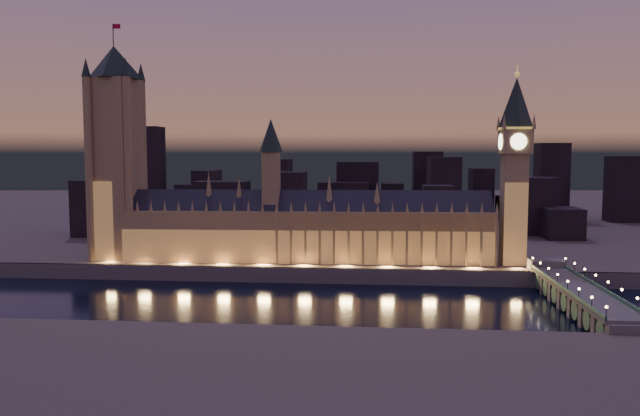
# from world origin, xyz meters

# --- Properties ---
(ground_plane) EXTENTS (2000.00, 2000.00, 0.00)m
(ground_plane) POSITION_xyz_m (0.00, 0.00, 0.00)
(ground_plane) COLOR black
(ground_plane) RESTS_ON ground
(north_bank) EXTENTS (2000.00, 960.00, 8.00)m
(north_bank) POSITION_xyz_m (0.00, 520.00, 4.00)
(north_bank) COLOR #523E3E
(north_bank) RESTS_ON ground
(embankment_wall) EXTENTS (2000.00, 2.50, 8.00)m
(embankment_wall) POSITION_xyz_m (0.00, 41.00, 4.00)
(embankment_wall) COLOR #504E55
(embankment_wall) RESTS_ON ground
(palace_of_westminster) EXTENTS (202.00, 26.37, 78.00)m
(palace_of_westminster) POSITION_xyz_m (-3.47, 61.74, 26.37)
(palace_of_westminster) COLOR #907758
(palace_of_westminster) RESTS_ON north_bank
(victoria_tower) EXTENTS (31.68, 31.68, 130.32)m
(victoria_tower) POSITION_xyz_m (-110.00, 61.93, 72.84)
(victoria_tower) COLOR #907758
(victoria_tower) RESTS_ON north_bank
(elizabeth_tower) EXTENTS (18.00, 18.00, 105.40)m
(elizabeth_tower) POSITION_xyz_m (108.00, 61.92, 66.70)
(elizabeth_tower) COLOR #907758
(elizabeth_tower) RESTS_ON north_bank
(westminster_bridge) EXTENTS (16.90, 113.00, 15.90)m
(westminster_bridge) POSITION_xyz_m (121.25, -3.46, 6.00)
(westminster_bridge) COLOR #504E55
(westminster_bridge) RESTS_ON ground
(city_backdrop) EXTENTS (472.27, 215.63, 84.32)m
(city_backdrop) POSITION_xyz_m (34.44, 247.27, 30.85)
(city_backdrop) COLOR black
(city_backdrop) RESTS_ON north_bank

